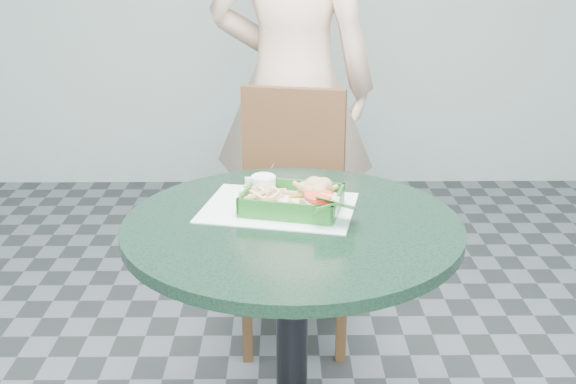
{
  "coord_description": "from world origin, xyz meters",
  "views": [
    {
      "loc": [
        -0.02,
        -1.56,
        1.42
      ],
      "look_at": [
        -0.01,
        0.1,
        0.81
      ],
      "focal_mm": 42.0,
      "sensor_mm": 36.0,
      "label": 1
    }
  ],
  "objects_px": {
    "food_basket": "(292,211)",
    "sauce_ramekin": "(257,191)",
    "dining_chair": "(293,199)",
    "cafe_table": "(292,288)",
    "diner_person": "(292,41)",
    "crab_sandwich": "(313,197)"
  },
  "relations": [
    {
      "from": "crab_sandwich",
      "to": "sauce_ramekin",
      "type": "xyz_separation_m",
      "value": [
        -0.15,
        0.04,
        0.0
      ]
    },
    {
      "from": "cafe_table",
      "to": "sauce_ramekin",
      "type": "distance_m",
      "value": 0.27
    },
    {
      "from": "food_basket",
      "to": "sauce_ramekin",
      "type": "xyz_separation_m",
      "value": [
        -0.09,
        0.06,
        0.04
      ]
    },
    {
      "from": "dining_chair",
      "to": "food_basket",
      "type": "height_order",
      "value": "dining_chair"
    },
    {
      "from": "diner_person",
      "to": "crab_sandwich",
      "type": "relative_size",
      "value": 16.19
    },
    {
      "from": "dining_chair",
      "to": "crab_sandwich",
      "type": "distance_m",
      "value": 0.75
    },
    {
      "from": "cafe_table",
      "to": "dining_chair",
      "type": "height_order",
      "value": "dining_chair"
    },
    {
      "from": "diner_person",
      "to": "dining_chair",
      "type": "bearing_deg",
      "value": 100.74
    },
    {
      "from": "cafe_table",
      "to": "dining_chair",
      "type": "bearing_deg",
      "value": 88.78
    },
    {
      "from": "sauce_ramekin",
      "to": "crab_sandwich",
      "type": "bearing_deg",
      "value": -14.62
    },
    {
      "from": "cafe_table",
      "to": "food_basket",
      "type": "relative_size",
      "value": 3.46
    },
    {
      "from": "food_basket",
      "to": "sauce_ramekin",
      "type": "relative_size",
      "value": 3.69
    },
    {
      "from": "dining_chair",
      "to": "sauce_ramekin",
      "type": "relative_size",
      "value": 13.94
    },
    {
      "from": "cafe_table",
      "to": "diner_person",
      "type": "height_order",
      "value": "diner_person"
    },
    {
      "from": "dining_chair",
      "to": "crab_sandwich",
      "type": "bearing_deg",
      "value": -74.59
    },
    {
      "from": "sauce_ramekin",
      "to": "dining_chair",
      "type": "bearing_deg",
      "value": 80.62
    },
    {
      "from": "cafe_table",
      "to": "food_basket",
      "type": "distance_m",
      "value": 0.2
    },
    {
      "from": "cafe_table",
      "to": "dining_chair",
      "type": "relative_size",
      "value": 0.91
    },
    {
      "from": "diner_person",
      "to": "food_basket",
      "type": "height_order",
      "value": "diner_person"
    },
    {
      "from": "crab_sandwich",
      "to": "dining_chair",
      "type": "bearing_deg",
      "value": 93.19
    },
    {
      "from": "cafe_table",
      "to": "crab_sandwich",
      "type": "bearing_deg",
      "value": 57.51
    },
    {
      "from": "cafe_table",
      "to": "crab_sandwich",
      "type": "relative_size",
      "value": 6.41
    }
  ]
}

